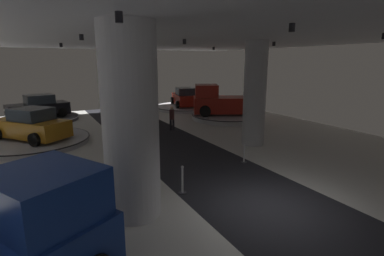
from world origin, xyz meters
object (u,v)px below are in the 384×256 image
display_platform_deep_left (39,119)px  display_platform_far_left (33,141)px  visitor_walking_near (172,117)px  display_car_far_left (31,125)px  column_left (131,123)px  display_car_deep_right (185,98)px  pickup_truck_far_right (224,102)px  column_right (255,94)px  display_platform_deep_right (185,107)px  display_car_deep_left (38,107)px  display_platform_far_right (228,116)px

display_platform_deep_left → display_platform_far_left: size_ratio=0.96×
visitor_walking_near → display_car_far_left: bearing=175.1°
column_left → display_car_deep_right: size_ratio=1.22×
pickup_truck_far_right → display_platform_far_left: pickup_truck_far_right is taller
column_right → display_platform_deep_right: size_ratio=0.95×
column_left → display_car_far_left: bearing=104.8°
column_right → display_platform_deep_right: (2.22, 12.52, -2.58)m
column_right → display_car_deep_left: bearing=128.5°
pickup_truck_far_right → display_platform_deep_right: bearing=94.1°
display_platform_deep_left → display_car_deep_left: 0.88m
display_platform_deep_right → visitor_walking_near: visitor_walking_near is taller
display_platform_far_right → display_platform_deep_left: bearing=154.7°
display_car_far_left → display_platform_deep_left: bearing=86.2°
visitor_walking_near → display_car_deep_right: bearing=57.4°
pickup_truck_far_right → display_platform_deep_right: pickup_truck_far_right is taller
visitor_walking_near → display_platform_deep_left: bearing=134.7°
display_car_deep_left → display_car_far_left: 7.02m
display_car_deep_left → display_platform_far_right: size_ratio=0.79×
display_car_far_left → visitor_walking_near: display_car_far_left is taller
column_right → display_car_far_left: 12.18m
display_platform_far_right → display_platform_deep_right: bearing=96.7°
column_left → pickup_truck_far_right: column_left is taller
display_car_deep_left → display_platform_far_right: display_car_deep_left is taller
pickup_truck_far_right → column_left: bearing=-134.4°
display_car_deep_left → display_car_deep_right: (12.33, -0.22, 0.03)m
display_car_deep_left → visitor_walking_near: size_ratio=2.82×
display_car_deep_left → display_platform_deep_right: size_ratio=0.77×
display_car_deep_left → column_right: bearing=-51.5°
visitor_walking_near → display_platform_far_left: bearing=174.9°
pickup_truck_far_right → display_car_far_left: 13.29m
display_platform_deep_right → visitor_walking_near: (-4.78, -7.50, 0.74)m
display_platform_far_right → display_car_deep_right: size_ratio=1.25×
column_left → display_platform_far_right: (10.92, 10.72, -2.54)m
visitor_walking_near → display_platform_deep_right: bearing=57.5°
display_platform_deep_left → visitor_walking_near: (7.59, -7.68, 0.76)m
display_car_far_left → display_car_deep_right: bearing=27.8°
column_left → display_car_far_left: (-2.62, 9.92, -1.70)m
column_right → column_left: (-8.00, -4.21, 0.00)m
display_platform_far_right → visitor_walking_near: bearing=-164.8°
pickup_truck_far_right → display_platform_deep_right: (-0.42, 5.86, -1.15)m
display_car_far_left → visitor_walking_near: bearing=-4.9°
display_platform_far_left → display_platform_far_right: bearing=3.3°
visitor_walking_near → pickup_truck_far_right: bearing=17.5°
display_platform_deep_left → visitor_walking_near: visitor_walking_near is taller
column_right → display_platform_far_right: bearing=65.9°
display_platform_deep_left → display_platform_far_right: display_platform_far_right is taller
display_car_far_left → display_car_deep_right: display_car_deep_right is taller
column_left → display_car_deep_left: size_ratio=1.23×
column_left → display_platform_deep_left: (-2.16, 16.91, -2.60)m
column_left → visitor_walking_near: column_left is taller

